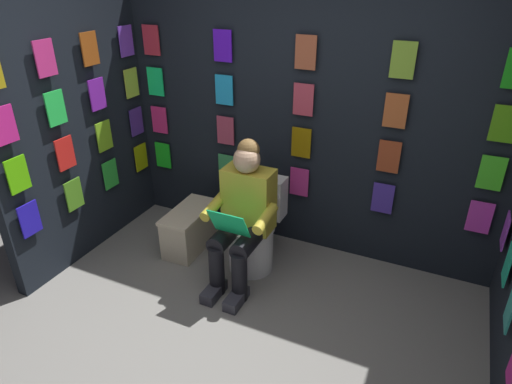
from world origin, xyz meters
The scene contains 6 objects.
ground_plane centered at (0.00, 0.00, 0.00)m, with size 30.00×30.00×0.00m, color gray.
display_wall_back centered at (0.00, -1.72, 1.13)m, with size 3.43×0.14×2.26m.
display_wall_right centered at (1.71, -0.84, 1.13)m, with size 0.14×1.67×2.26m.
toilet centered at (0.22, -1.18, 0.33)m, with size 0.41×0.55×0.77m.
person_reading centered at (0.22, -0.95, 0.60)m, with size 0.52×0.68×1.19m.
comic_longbox_near centered at (0.87, -1.15, 0.20)m, with size 0.31×0.61×0.39m.
Camera 1 is at (-1.14, 1.73, 2.35)m, focal length 31.10 mm.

